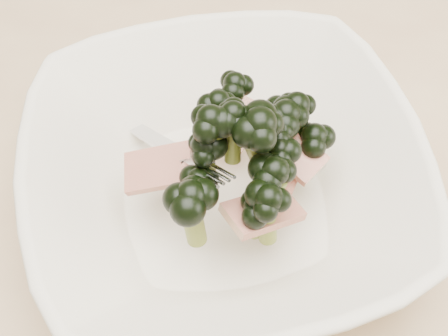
{
  "coord_description": "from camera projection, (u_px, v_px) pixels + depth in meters",
  "views": [
    {
      "loc": [
        -0.04,
        -0.24,
        1.19
      ],
      "look_at": [
        -0.0,
        0.04,
        0.8
      ],
      "focal_mm": 50.0,
      "sensor_mm": 36.0,
      "label": 1
    }
  ],
  "objects": [
    {
      "name": "dining_table",
      "position": [
        231.0,
        295.0,
        0.58
      ],
      "size": [
        1.2,
        0.8,
        0.75
      ],
      "color": "tan",
      "rests_on": "ground"
    },
    {
      "name": "broccoli_dish",
      "position": [
        226.0,
        174.0,
        0.49
      ],
      "size": [
        0.33,
        0.33,
        0.13
      ],
      "color": "beige",
      "rests_on": "dining_table"
    }
  ]
}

